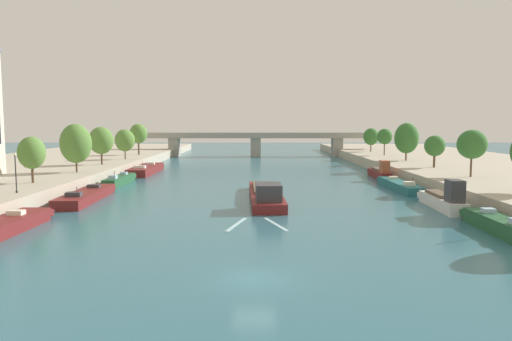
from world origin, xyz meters
name	(u,v)px	position (x,y,z in m)	size (l,w,h in m)	color
ground_plane	(255,279)	(0.00, 0.00, 0.00)	(400.00, 400.00, 0.00)	#2D6070
quay_left	(23,170)	(-40.72, 55.00, 1.02)	(36.00, 170.00, 2.05)	#B2A893
quay_right	(489,170)	(40.72, 55.00, 1.02)	(36.00, 170.00, 2.05)	#B2A893
barge_midriver	(266,194)	(1.26, 28.61, 0.84)	(4.24, 20.75, 2.81)	maroon
wake_behind_barge	(257,224)	(0.10, 15.29, 0.01)	(5.60, 5.97, 0.03)	#A0CCD6
moored_boat_left_gap_after	(0,228)	(-21.09, 10.94, 0.64)	(3.11, 14.22, 2.33)	maroon
moored_boat_left_near	(87,195)	(-20.30, 28.96, 0.59)	(3.55, 15.40, 2.24)	maroon
moored_boat_left_far	(120,180)	(-20.59, 44.09, 0.66)	(2.10, 11.78, 2.35)	#235633
moored_boat_left_downstream	(147,169)	(-20.28, 60.23, 0.70)	(3.52, 16.90, 2.46)	maroon
moored_boat_right_downstream	(500,224)	(20.71, 12.04, 0.70)	(2.24, 10.95, 2.44)	#235633
moored_boat_right_gap_after	(444,200)	(20.31, 23.06, 1.04)	(2.34, 11.15, 3.54)	silver
moored_boat_right_near	(400,185)	(20.26, 38.74, 0.58)	(2.64, 14.84, 2.20)	#23666B
moored_boat_right_end	(381,173)	(20.94, 51.89, 0.97)	(1.93, 10.87, 3.24)	maroon
tree_left_far	(32,153)	(-27.01, 29.73, 5.67)	(3.26, 3.26, 5.60)	brown
tree_left_third	(76,143)	(-26.27, 41.98, 6.28)	(4.51, 4.51, 7.11)	brown
tree_left_distant	(102,141)	(-26.84, 55.21, 6.23)	(4.24, 4.24, 6.56)	brown
tree_left_midway	(125,140)	(-26.08, 67.37, 5.82)	(3.91, 3.91, 5.99)	brown
tree_left_by_lamp	(139,134)	(-26.77, 81.30, 6.84)	(3.99, 3.99, 7.04)	brown
tree_right_past_mid	(473,144)	(28.96, 35.92, 6.42)	(3.86, 3.86, 6.33)	brown
tree_right_nearest	(435,146)	(29.15, 49.65, 5.55)	(3.28, 3.28, 5.21)	brown
tree_right_third	(407,138)	(29.12, 64.20, 6.36)	(4.59, 4.59, 7.25)	brown
tree_right_far	(385,137)	(28.91, 79.11, 6.24)	(3.36, 3.36, 5.95)	brown
tree_right_midway	(372,137)	(29.24, 93.04, 5.83)	(3.86, 3.86, 5.92)	brown
lamppost_left_bank	(16,171)	(-24.78, 21.32, 4.33)	(0.28, 0.28, 4.13)	black
bridge_far	(256,141)	(0.00, 105.24, 4.30)	(69.44, 4.40, 6.59)	#9E998E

